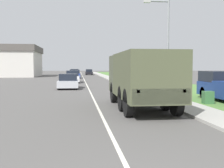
{
  "coord_description": "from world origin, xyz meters",
  "views": [
    {
      "loc": [
        -1.0,
        -2.74,
        2.1
      ],
      "look_at": [
        0.84,
        12.33,
        1.14
      ],
      "focal_mm": 45.0,
      "sensor_mm": 36.0,
      "label": 1
    }
  ],
  "objects_px": {
    "car_nearest_ahead": "(68,82)",
    "lamp_post": "(165,38)",
    "military_truck": "(141,76)",
    "car_fourth_ahead": "(75,73)",
    "car_farthest_ahead": "(89,72)",
    "car_third_ahead": "(75,74)",
    "car_second_ahead": "(73,77)"
  },
  "relations": [
    {
      "from": "car_nearest_ahead",
      "to": "lamp_post",
      "type": "bearing_deg",
      "value": -55.57
    },
    {
      "from": "lamp_post",
      "to": "car_nearest_ahead",
      "type": "bearing_deg",
      "value": 124.43
    },
    {
      "from": "military_truck",
      "to": "car_fourth_ahead",
      "type": "height_order",
      "value": "military_truck"
    },
    {
      "from": "military_truck",
      "to": "car_farthest_ahead",
      "type": "height_order",
      "value": "military_truck"
    },
    {
      "from": "car_nearest_ahead",
      "to": "lamp_post",
      "type": "distance_m",
      "value": 11.81
    },
    {
      "from": "car_third_ahead",
      "to": "lamp_post",
      "type": "relative_size",
      "value": 0.63
    },
    {
      "from": "car_second_ahead",
      "to": "car_farthest_ahead",
      "type": "height_order",
      "value": "car_second_ahead"
    },
    {
      "from": "military_truck",
      "to": "lamp_post",
      "type": "distance_m",
      "value": 5.11
    },
    {
      "from": "military_truck",
      "to": "car_farthest_ahead",
      "type": "distance_m",
      "value": 55.78
    },
    {
      "from": "car_nearest_ahead",
      "to": "lamp_post",
      "type": "height_order",
      "value": "lamp_post"
    },
    {
      "from": "car_second_ahead",
      "to": "car_third_ahead",
      "type": "height_order",
      "value": "car_second_ahead"
    },
    {
      "from": "car_nearest_ahead",
      "to": "car_third_ahead",
      "type": "relative_size",
      "value": 1.08
    },
    {
      "from": "car_nearest_ahead",
      "to": "car_farthest_ahead",
      "type": "relative_size",
      "value": 0.98
    },
    {
      "from": "car_farthest_ahead",
      "to": "car_fourth_ahead",
      "type": "bearing_deg",
      "value": -112.53
    },
    {
      "from": "car_fourth_ahead",
      "to": "car_farthest_ahead",
      "type": "bearing_deg",
      "value": 67.47
    },
    {
      "from": "car_farthest_ahead",
      "to": "military_truck",
      "type": "bearing_deg",
      "value": -89.64
    },
    {
      "from": "car_third_ahead",
      "to": "lamp_post",
      "type": "xyz_separation_m",
      "value": [
        6.06,
        -32.81,
        3.21
      ]
    },
    {
      "from": "military_truck",
      "to": "car_third_ahead",
      "type": "height_order",
      "value": "military_truck"
    },
    {
      "from": "car_nearest_ahead",
      "to": "car_second_ahead",
      "type": "distance_m",
      "value": 9.71
    },
    {
      "from": "car_second_ahead",
      "to": "car_farthest_ahead",
      "type": "bearing_deg",
      "value": 84.05
    },
    {
      "from": "car_fourth_ahead",
      "to": "car_farthest_ahead",
      "type": "xyz_separation_m",
      "value": [
        3.44,
        8.29,
        -0.06
      ]
    },
    {
      "from": "car_second_ahead",
      "to": "car_fourth_ahead",
      "type": "bearing_deg",
      "value": 90.05
    },
    {
      "from": "car_second_ahead",
      "to": "car_third_ahead",
      "type": "xyz_separation_m",
      "value": [
        0.12,
        13.73,
        -0.02
      ]
    },
    {
      "from": "car_second_ahead",
      "to": "car_fourth_ahead",
      "type": "xyz_separation_m",
      "value": [
        -0.02,
        24.53,
        -0.01
      ]
    },
    {
      "from": "car_farthest_ahead",
      "to": "car_third_ahead",
      "type": "bearing_deg",
      "value": -99.8
    },
    {
      "from": "car_second_ahead",
      "to": "lamp_post",
      "type": "relative_size",
      "value": 0.7
    },
    {
      "from": "car_farthest_ahead",
      "to": "lamp_post",
      "type": "bearing_deg",
      "value": -86.95
    },
    {
      "from": "military_truck",
      "to": "car_farthest_ahead",
      "type": "xyz_separation_m",
      "value": [
        -0.35,
        55.77,
        -0.97
      ]
    },
    {
      "from": "military_truck",
      "to": "car_third_ahead",
      "type": "bearing_deg",
      "value": 95.67
    },
    {
      "from": "lamp_post",
      "to": "car_farthest_ahead",
      "type": "bearing_deg",
      "value": 93.05
    },
    {
      "from": "car_second_ahead",
      "to": "car_fourth_ahead",
      "type": "distance_m",
      "value": 24.53
    },
    {
      "from": "car_second_ahead",
      "to": "car_third_ahead",
      "type": "bearing_deg",
      "value": 89.5
    }
  ]
}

